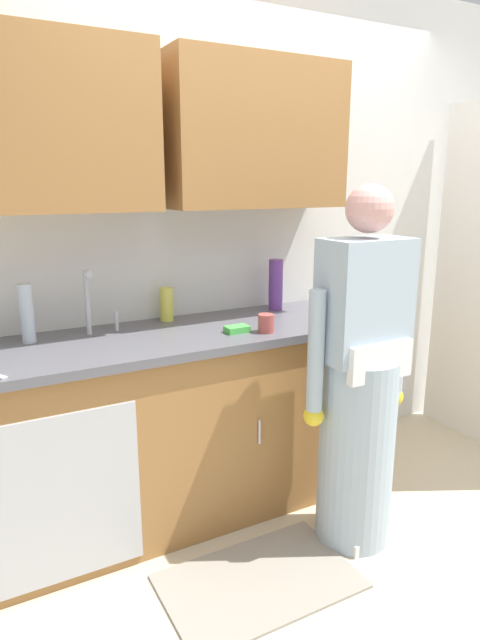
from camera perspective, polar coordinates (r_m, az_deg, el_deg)
ground_plane at (r=2.71m, az=11.76°, el=-22.89°), size 9.00×9.00×0.00m
kitchen_wall_with_uppers at (r=2.93m, az=-1.68°, el=11.30°), size 4.80×0.44×2.70m
counter_cabinet at (r=2.75m, az=-6.58°, el=-11.18°), size 1.90×0.62×0.90m
countertop at (r=2.58m, az=-6.82°, el=-1.69°), size 1.96×0.66×0.04m
sink at (r=2.50m, az=-13.81°, el=-2.46°), size 0.50×0.36×0.35m
person_at_sink at (r=2.50m, az=12.33°, el=-8.02°), size 0.55×0.34×1.62m
floor_mat at (r=2.53m, az=2.02°, el=-25.63°), size 0.80×0.50×0.01m
bottle_soap at (r=2.54m, az=-21.39°, el=0.64°), size 0.06×0.06×0.26m
bottle_cleaner_spray at (r=2.78m, az=-7.69°, el=1.64°), size 0.07×0.07×0.17m
bottle_water_tall at (r=3.00m, az=3.75°, el=3.70°), size 0.08×0.08×0.28m
cup_by_sink at (r=2.55m, az=2.74°, el=-0.34°), size 0.08×0.08×0.09m
sponge at (r=2.55m, az=-0.32°, el=-0.96°), size 0.11×0.07×0.03m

